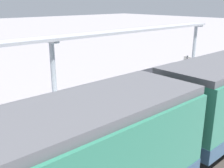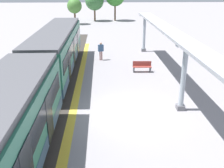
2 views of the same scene
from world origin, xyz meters
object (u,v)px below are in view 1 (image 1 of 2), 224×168
(trash_bin, at_px, (205,62))
(platform_info_sign, at_px, (187,68))
(canopy_pillar_second, at_px, (53,74))
(bench_near_end, at_px, (153,81))
(canopy_pillar_nearest, at_px, (194,46))

(trash_bin, distance_m, platform_info_sign, 6.66)
(canopy_pillar_second, height_order, bench_near_end, canopy_pillar_second)
(canopy_pillar_nearest, xyz_separation_m, trash_bin, (-0.71, -0.95, -1.43))
(canopy_pillar_nearest, height_order, bench_near_end, canopy_pillar_nearest)
(platform_info_sign, bearing_deg, canopy_pillar_second, 72.71)
(bench_near_end, xyz_separation_m, trash_bin, (0.58, -8.11, 0.05))
(canopy_pillar_second, relative_size, trash_bin, 3.87)
(trash_bin, bearing_deg, bench_near_end, 94.06)
(canopy_pillar_nearest, xyz_separation_m, bench_near_end, (-1.29, 7.16, -1.48))
(bench_near_end, bearing_deg, platform_info_sign, -128.81)
(canopy_pillar_nearest, bearing_deg, bench_near_end, 100.19)
(trash_bin, xyz_separation_m, platform_info_sign, (-2.04, 6.29, 0.84))
(bench_near_end, xyz_separation_m, platform_info_sign, (-1.46, -1.82, 0.89))
(canopy_pillar_second, bearing_deg, trash_bin, -92.70)
(platform_info_sign, bearing_deg, bench_near_end, 51.19)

